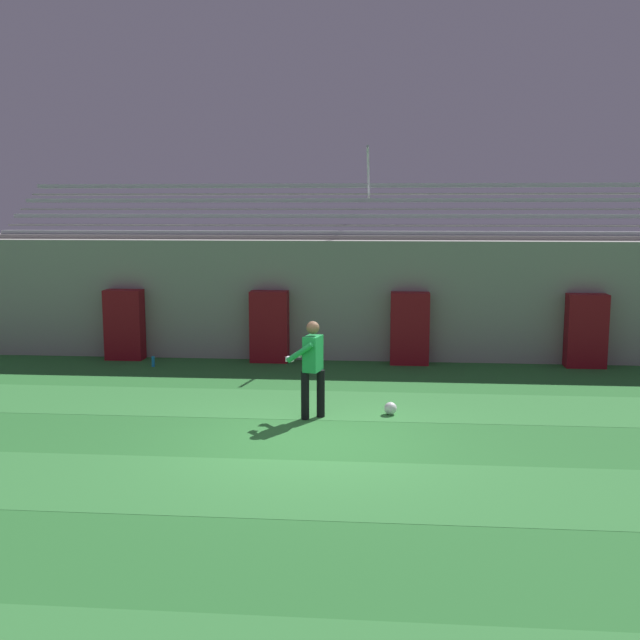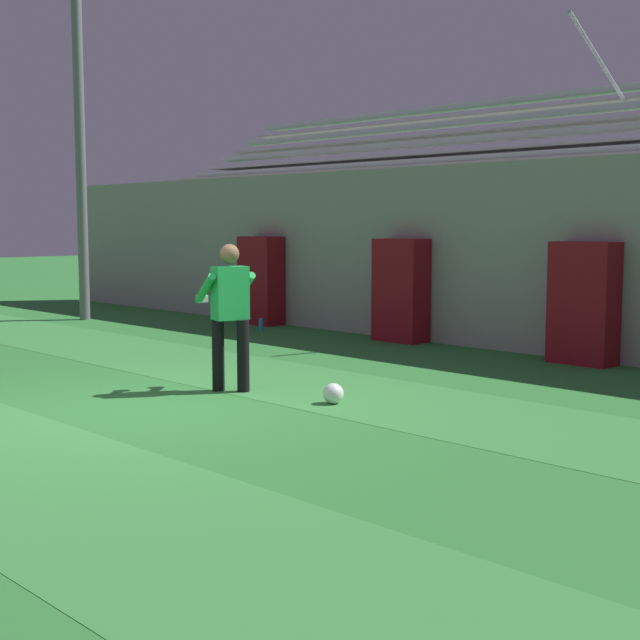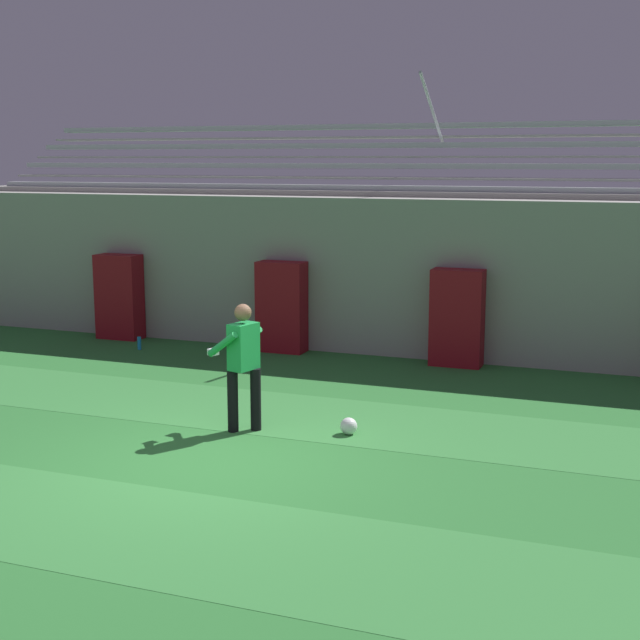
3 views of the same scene
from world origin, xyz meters
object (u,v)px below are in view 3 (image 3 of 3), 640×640
object	(u,v)px
soccer_ball	(349,426)
padding_pillar_gate_right	(457,318)
padding_pillar_far_left	(119,297)
water_bottle	(139,343)
goalkeeper	(243,359)
padding_pillar_gate_left	(282,307)

from	to	relation	value
soccer_ball	padding_pillar_gate_right	bearing A→B (deg)	83.90
padding_pillar_far_left	water_bottle	size ratio (longest dim) A/B	6.89
padding_pillar_gate_right	goalkeeper	xyz separation A→B (m)	(-1.80, -4.65, 0.13)
padding_pillar_gate_right	water_bottle	bearing A→B (deg)	-172.19
padding_pillar_gate_left	goalkeeper	xyz separation A→B (m)	(1.44, -4.65, 0.13)
padding_pillar_gate_right	water_bottle	distance (m)	5.87
goalkeeper	water_bottle	bearing A→B (deg)	135.85
padding_pillar_far_left	goalkeeper	bearing A→B (deg)	-43.57
goalkeeper	padding_pillar_gate_right	bearing A→B (deg)	68.88
soccer_ball	water_bottle	distance (m)	6.38
goalkeeper	padding_pillar_far_left	bearing A→B (deg)	136.43
padding_pillar_gate_right	soccer_ball	xyz separation A→B (m)	(-0.46, -4.33, -0.72)
padding_pillar_gate_left	padding_pillar_gate_right	distance (m)	3.23
soccer_ball	padding_pillar_far_left	bearing A→B (deg)	145.17
goalkeeper	padding_pillar_gate_left	bearing A→B (deg)	107.18
padding_pillar_far_left	water_bottle	xyz separation A→B (m)	(0.91, -0.79, -0.71)
padding_pillar_far_left	goalkeeper	distance (m)	6.75
padding_pillar_gate_left	padding_pillar_far_left	size ratio (longest dim) A/B	1.00
padding_pillar_gate_left	goalkeeper	size ratio (longest dim) A/B	0.99
padding_pillar_gate_left	soccer_ball	distance (m)	5.19
padding_pillar_gate_right	water_bottle	world-z (taller)	padding_pillar_gate_right
goalkeeper	water_bottle	size ratio (longest dim) A/B	6.96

